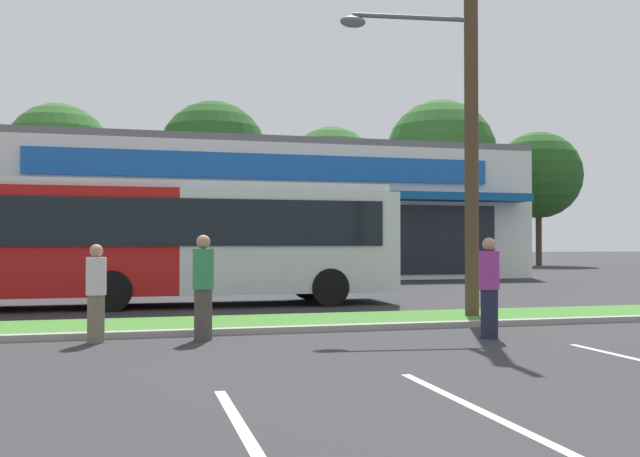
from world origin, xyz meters
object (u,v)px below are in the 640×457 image
object	(u,v)px
pedestrian_by_pole	(203,287)
pedestrian_mid	(489,288)
city_bus	(152,239)
pedestrian_near_bench	(96,293)
utility_pole	(464,96)

from	to	relation	value
pedestrian_by_pole	pedestrian_mid	bearing A→B (deg)	92.89
city_bus	pedestrian_mid	distance (m)	9.74
city_bus	pedestrian_near_bench	distance (m)	6.94
city_bus	pedestrian_by_pole	xyz separation A→B (m)	(0.68, -6.91, -0.86)
utility_pole	pedestrian_near_bench	size ratio (longest dim) A/B	5.47
pedestrian_near_bench	pedestrian_by_pole	bearing A→B (deg)	48.05
pedestrian_near_bench	pedestrian_by_pole	xyz separation A→B (m)	(1.77, -0.13, 0.08)
city_bus	pedestrian_mid	size ratio (longest dim) A/B	7.40
pedestrian_near_bench	pedestrian_by_pole	world-z (taller)	pedestrian_by_pole
utility_pole	pedestrian_mid	bearing A→B (deg)	-107.71
utility_pole	pedestrian_mid	distance (m)	4.87
city_bus	pedestrian_by_pole	size ratio (longest dim) A/B	7.22
utility_pole	city_bus	size ratio (longest dim) A/B	0.69
utility_pole	pedestrian_by_pole	xyz separation A→B (m)	(-5.73, -1.65, -3.94)
pedestrian_near_bench	pedestrian_mid	size ratio (longest dim) A/B	0.93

